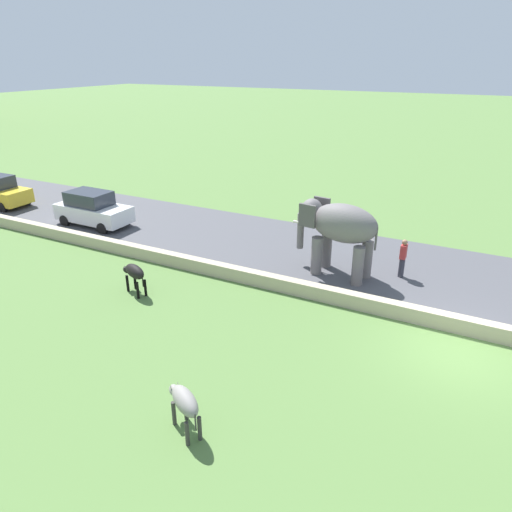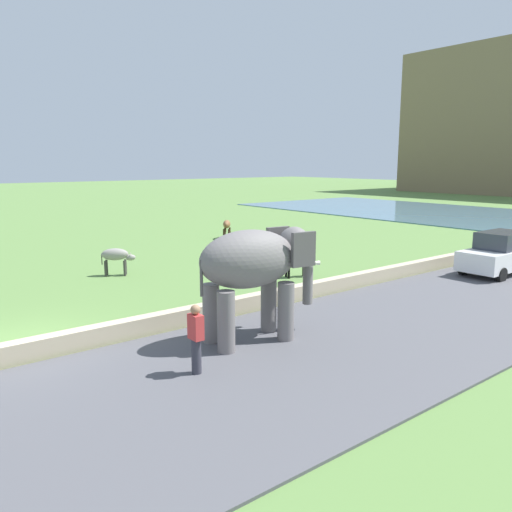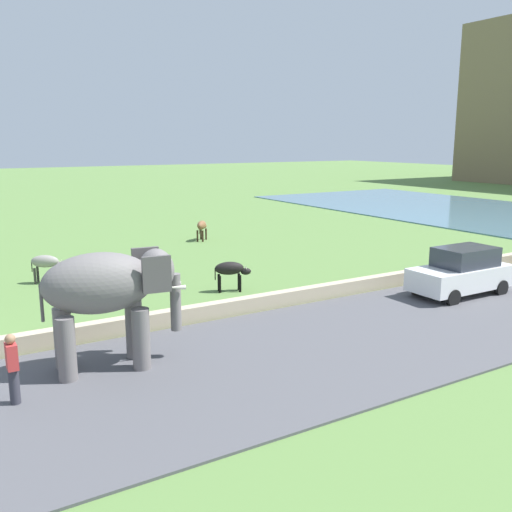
# 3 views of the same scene
# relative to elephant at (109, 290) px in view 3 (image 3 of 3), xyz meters

# --- Properties ---
(barrier_wall) EXTENTS (0.40, 110.00, 0.54)m
(barrier_wall) POSITION_rel_elephant_xyz_m (-2.25, 12.99, -1.77)
(barrier_wall) COLOR tan
(barrier_wall) RESTS_ON ground
(lake) EXTENTS (36.00, 18.00, 0.08)m
(lake) POSITION_rel_elephant_xyz_m (-17.45, 34.42, -2.00)
(lake) COLOR slate
(lake) RESTS_ON ground
(elephant) EXTENTS (1.74, 3.55, 2.99)m
(elephant) POSITION_rel_elephant_xyz_m (0.00, 0.00, 0.00)
(elephant) COLOR slate
(elephant) RESTS_ON ground
(person_beside_elephant) EXTENTS (0.36, 0.22, 1.63)m
(person_beside_elephant) POSITION_rel_elephant_xyz_m (0.92, -2.41, -1.16)
(person_beside_elephant) COLOR #33333D
(person_beside_elephant) RESTS_ON ground
(car_white) EXTENTS (1.81, 4.01, 1.80)m
(car_white) POSITION_rel_elephant_xyz_m (-0.03, 13.05, -1.14)
(car_white) COLOR white
(car_white) RESTS_ON ground
(cow_black) EXTENTS (0.81, 1.41, 1.15)m
(cow_black) POSITION_rel_elephant_xyz_m (-4.93, 6.07, -1.20)
(cow_black) COLOR black
(cow_black) RESTS_ON ground
(cow_brown) EXTENTS (1.27, 1.15, 1.15)m
(cow_brown) POSITION_rel_elephant_xyz_m (-15.50, 9.97, -1.20)
(cow_brown) COLOR brown
(cow_brown) RESTS_ON ground
(cow_grey) EXTENTS (1.00, 1.36, 1.15)m
(cow_grey) POSITION_rel_elephant_xyz_m (-9.82, 0.36, -1.20)
(cow_grey) COLOR gray
(cow_grey) RESTS_ON ground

